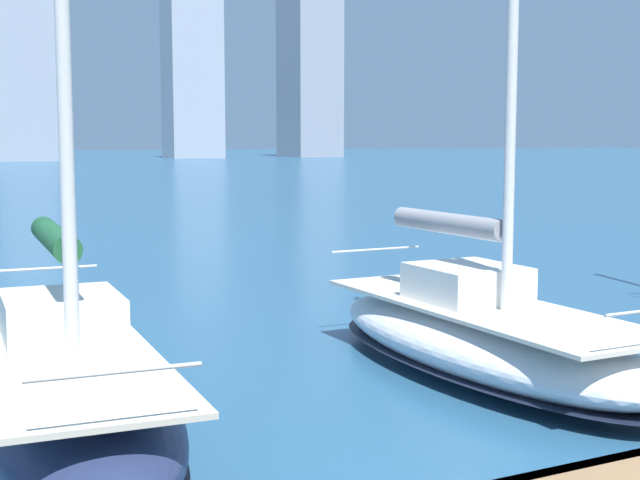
# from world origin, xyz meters

# --- Properties ---
(sailboat_grey) EXTENTS (2.47, 7.21, 12.13)m
(sailboat_grey) POSITION_xyz_m (-2.26, -6.18, 0.66)
(sailboat_grey) COLOR white
(sailboat_grey) RESTS_ON ground
(sailboat_forest) EXTENTS (2.72, 7.12, 10.18)m
(sailboat_forest) POSITION_xyz_m (4.04, -5.68, 0.70)
(sailboat_forest) COLOR navy
(sailboat_forest) RESTS_ON ground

